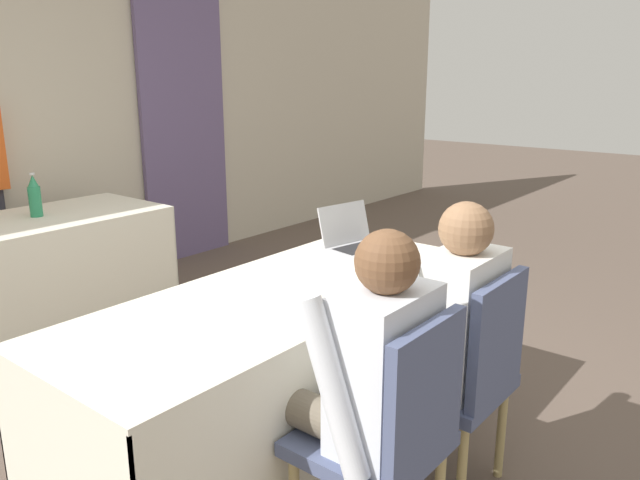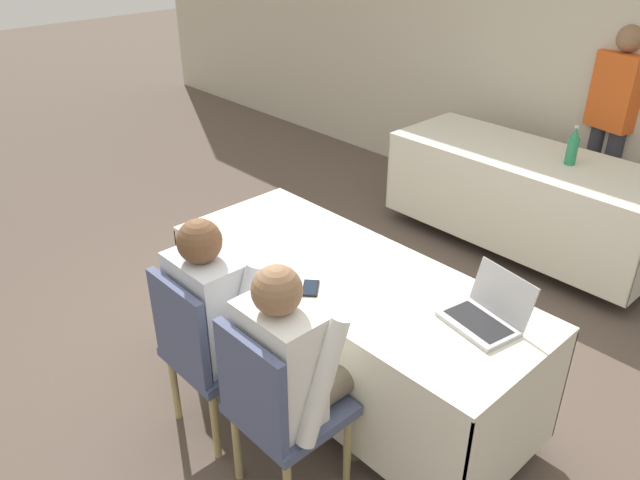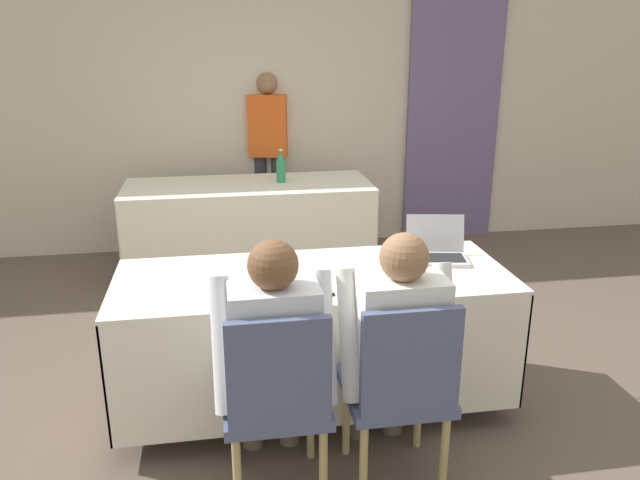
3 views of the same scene
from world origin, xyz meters
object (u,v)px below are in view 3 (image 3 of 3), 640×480
(water_bottle, at_px, (281,167))
(chair_near_left, at_px, (277,397))
(chair_near_right, at_px, (400,386))
(person_white_shirt, at_px, (395,340))
(laptop, at_px, (437,251))
(cell_phone, at_px, (319,293))
(person_checkered_shirt, at_px, (274,350))
(person_red_shirt, at_px, (269,149))

(water_bottle, distance_m, chair_near_left, 2.83)
(water_bottle, relative_size, chair_near_right, 0.30)
(chair_near_left, relative_size, person_white_shirt, 0.78)
(laptop, relative_size, chair_near_left, 0.40)
(cell_phone, relative_size, person_white_shirt, 0.13)
(cell_phone, distance_m, person_checkered_shirt, 0.43)
(person_white_shirt, distance_m, person_red_shirt, 3.37)
(cell_phone, relative_size, water_bottle, 0.54)
(chair_near_right, bearing_deg, person_red_shirt, -85.95)
(chair_near_left, height_order, chair_near_right, same)
(chair_near_left, bearing_deg, laptop, -139.45)
(cell_phone, relative_size, chair_near_left, 0.16)
(chair_near_right, relative_size, person_red_shirt, 0.57)
(cell_phone, bearing_deg, chair_near_left, -160.76)
(water_bottle, xyz_separation_m, person_checkered_shirt, (-0.32, -2.69, -0.21))
(water_bottle, relative_size, person_white_shirt, 0.23)
(cell_phone, height_order, chair_near_right, chair_near_right)
(laptop, relative_size, water_bottle, 1.32)
(chair_near_right, bearing_deg, water_bottle, -85.85)
(chair_near_right, height_order, person_checkered_shirt, person_checkered_shirt)
(laptop, height_order, chair_near_right, laptop)
(chair_near_left, bearing_deg, person_white_shirt, -168.79)
(person_checkered_shirt, relative_size, person_white_shirt, 1.00)
(cell_phone, bearing_deg, person_checkered_shirt, -167.63)
(laptop, height_order, chair_near_left, laptop)
(chair_near_right, bearing_deg, person_white_shirt, -90.00)
(cell_phone, bearing_deg, water_bottle, 46.72)
(chair_near_right, xyz_separation_m, person_checkered_shirt, (-0.52, 0.10, 0.16))
(laptop, bearing_deg, cell_phone, -141.57)
(laptop, height_order, water_bottle, water_bottle)
(cell_phone, xyz_separation_m, person_red_shirt, (0.03, 3.01, 0.16))
(chair_near_right, bearing_deg, laptop, -117.96)
(water_bottle, height_order, person_checkered_shirt, person_checkered_shirt)
(cell_phone, height_order, person_red_shirt, person_red_shirt)
(chair_near_left, bearing_deg, person_red_shirt, -94.59)
(laptop, bearing_deg, chair_near_right, -107.36)
(laptop, xyz_separation_m, chair_near_right, (-0.43, -0.82, -0.29))
(laptop, relative_size, person_red_shirt, 0.23)
(person_checkered_shirt, xyz_separation_m, person_red_shirt, (0.28, 3.35, 0.25))
(cell_phone, relative_size, person_checkered_shirt, 0.13)
(cell_phone, bearing_deg, chair_near_right, -99.98)
(cell_phone, bearing_deg, person_white_shirt, -92.86)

